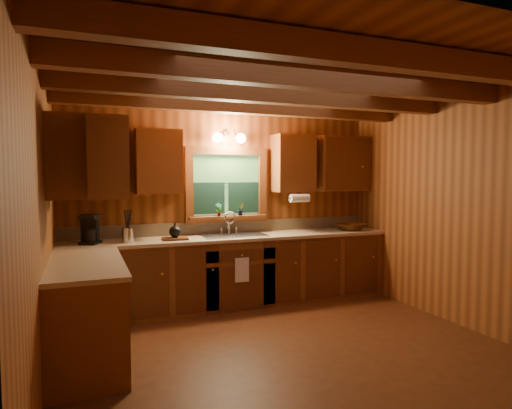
{
  "coord_description": "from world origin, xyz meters",
  "views": [
    {
      "loc": [
        -1.8,
        -3.74,
        1.67
      ],
      "look_at": [
        0.0,
        0.8,
        1.35
      ],
      "focal_mm": 30.92,
      "sensor_mm": 36.0,
      "label": 1
    }
  ],
  "objects": [
    {
      "name": "room",
      "position": [
        0.0,
        0.0,
        1.3
      ],
      "size": [
        4.2,
        4.2,
        4.2
      ],
      "color": "#4B2612",
      "rests_on": "ground"
    },
    {
      "name": "upper_cabinets",
      "position": [
        -0.56,
        1.42,
        1.84
      ],
      "size": [
        4.19,
        1.77,
        0.78
      ],
      "color": "brown",
      "rests_on": "room"
    },
    {
      "name": "ceiling_beams",
      "position": [
        0.0,
        0.0,
        2.49
      ],
      "size": [
        4.2,
        2.54,
        0.18
      ],
      "color": "brown",
      "rests_on": "room"
    },
    {
      "name": "potted_plant_left",
      "position": [
        -0.13,
        1.78,
        1.23
      ],
      "size": [
        0.1,
        0.08,
        0.18
      ],
      "primitive_type": "imported",
      "rotation": [
        0.0,
        0.0,
        0.16
      ],
      "color": "#502711",
      "rests_on": "window_sill"
    },
    {
      "name": "paper_towel_roll",
      "position": [
        0.92,
        1.53,
        1.37
      ],
      "size": [
        0.27,
        0.11,
        0.11
      ],
      "primitive_type": "cylinder",
      "rotation": [
        0.0,
        1.57,
        0.0
      ],
      "color": "white",
      "rests_on": "upper_cabinets"
    },
    {
      "name": "coffee_maker",
      "position": [
        -1.72,
        1.56,
        1.06
      ],
      "size": [
        0.19,
        0.24,
        0.33
      ],
      "rotation": [
        0.0,
        0.0,
        -0.43
      ],
      "color": "black",
      "rests_on": "countertop"
    },
    {
      "name": "utensil_crock",
      "position": [
        -1.32,
        1.52,
        0.99
      ],
      "size": [
        0.13,
        0.13,
        0.38
      ],
      "rotation": [
        0.0,
        0.0,
        -0.23
      ],
      "color": "silver",
      "rests_on": "countertop"
    },
    {
      "name": "wall_sconce",
      "position": [
        0.0,
        1.75,
        2.16
      ],
      "size": [
        0.45,
        0.21,
        0.17
      ],
      "color": "black",
      "rests_on": "room"
    },
    {
      "name": "sink",
      "position": [
        0.0,
        1.6,
        0.86
      ],
      "size": [
        0.82,
        0.48,
        0.43
      ],
      "color": "silver",
      "rests_on": "countertop"
    },
    {
      "name": "base_cabinets",
      "position": [
        -0.49,
        1.28,
        0.43
      ],
      "size": [
        4.2,
        2.22,
        0.86
      ],
      "color": "brown",
      "rests_on": "ground"
    },
    {
      "name": "potted_plant_right",
      "position": [
        0.18,
        1.8,
        1.22
      ],
      "size": [
        0.1,
        0.09,
        0.16
      ],
      "primitive_type": "imported",
      "rotation": [
        0.0,
        0.0,
        0.28
      ],
      "color": "#502711",
      "rests_on": "window_sill"
    },
    {
      "name": "teakettle",
      "position": [
        -0.77,
        1.52,
        1.0
      ],
      "size": [
        0.14,
        0.14,
        0.18
      ],
      "rotation": [
        0.0,
        0.0,
        0.16
      ],
      "color": "black",
      "rests_on": "cutting_board"
    },
    {
      "name": "window_sill",
      "position": [
        0.0,
        1.82,
        1.12
      ],
      "size": [
        1.06,
        0.14,
        0.04
      ],
      "primitive_type": "cube",
      "color": "brown",
      "rests_on": "room"
    },
    {
      "name": "dish_towel",
      "position": [
        0.0,
        1.26,
        0.52
      ],
      "size": [
        0.18,
        0.01,
        0.3
      ],
      "primitive_type": "cube",
      "color": "white",
      "rests_on": "base_cabinets"
    },
    {
      "name": "wicker_basket",
      "position": [
        1.73,
        1.52,
        0.95
      ],
      "size": [
        0.5,
        0.5,
        0.1
      ],
      "primitive_type": "imported",
      "rotation": [
        0.0,
        0.0,
        0.33
      ],
      "color": "#48230C",
      "rests_on": "countertop"
    },
    {
      "name": "window",
      "position": [
        0.0,
        1.87,
        1.53
      ],
      "size": [
        1.12,
        0.08,
        1.0
      ],
      "color": "brown",
      "rests_on": "room"
    },
    {
      "name": "dishwasher_panel",
      "position": [
        -1.47,
        0.68,
        0.43
      ],
      "size": [
        0.02,
        0.6,
        0.8
      ],
      "primitive_type": "cube",
      "color": "white",
      "rests_on": "base_cabinets"
    },
    {
      "name": "countertop",
      "position": [
        -0.48,
        1.29,
        0.88
      ],
      "size": [
        4.2,
        2.24,
        0.04
      ],
      "color": "tan",
      "rests_on": "base_cabinets"
    },
    {
      "name": "backsplash",
      "position": [
        0.0,
        1.89,
        0.98
      ],
      "size": [
        4.2,
        0.02,
        0.16
      ],
      "primitive_type": "cube",
      "color": "tan",
      "rests_on": "room"
    },
    {
      "name": "cutting_board",
      "position": [
        -0.77,
        1.52,
        0.91
      ],
      "size": [
        0.31,
        0.23,
        0.03
      ],
      "primitive_type": "cube",
      "rotation": [
        0.0,
        0.0,
        -0.07
      ],
      "color": "#502711",
      "rests_on": "countertop"
    }
  ]
}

